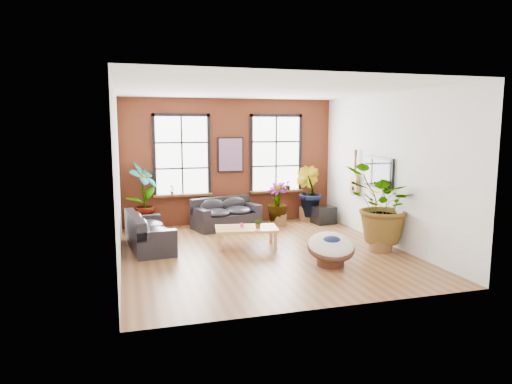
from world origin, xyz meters
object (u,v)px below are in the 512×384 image
sofa_left (147,233)px  papasan_chair (331,248)px  sofa_back (225,214)px  coffee_table (246,230)px

sofa_left → papasan_chair: (3.42, -2.32, 0.01)m
sofa_back → coffee_table: bearing=-105.6°
sofa_left → coffee_table: bearing=-108.9°
coffee_table → papasan_chair: bearing=-47.1°
sofa_back → papasan_chair: bearing=-88.6°
sofa_left → coffee_table: 2.24m
sofa_left → coffee_table: (2.19, -0.47, 0.04)m
coffee_table → sofa_back: bearing=100.0°
sofa_back → coffee_table: 2.07m
coffee_table → papasan_chair: papasan_chair is taller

